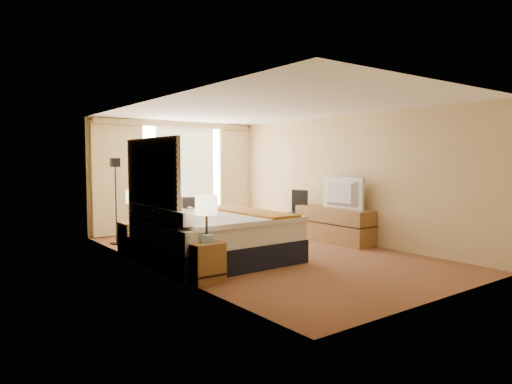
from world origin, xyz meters
TOP-DOWN VIEW (x-y plane):
  - floor at (0.00, 0.00)m, footprint 4.20×7.00m
  - ceiling at (0.00, 0.00)m, footprint 4.20×7.00m
  - wall_back at (0.00, 3.50)m, footprint 4.20×0.02m
  - wall_front at (0.00, -3.50)m, footprint 4.20×0.02m
  - wall_left at (-2.10, 0.00)m, footprint 0.02×7.00m
  - wall_right at (2.10, 0.00)m, footprint 0.02×7.00m
  - headboard at (-2.06, 0.20)m, footprint 0.06×1.85m
  - nightstand_left at (-1.87, -1.05)m, footprint 0.45×0.52m
  - nightstand_right at (-1.87, 1.45)m, footprint 0.45×0.52m
  - media_dresser at (1.83, 0.00)m, footprint 0.50×1.80m
  - window at (0.25, 3.47)m, footprint 2.30×0.02m
  - curtains at (-0.00, 3.39)m, footprint 4.12×0.19m
  - bed at (-1.06, -0.08)m, footprint 2.27×2.08m
  - loveseat at (-0.31, 2.69)m, footprint 1.47×1.04m
  - floor_lamp at (-1.85, 2.43)m, footprint 0.22×0.22m
  - desk_chair at (1.65, 0.94)m, footprint 0.50×0.50m
  - lamp_left at (-1.85, -1.12)m, footprint 0.31×0.31m
  - lamp_right at (-1.87, 1.42)m, footprint 0.28×0.28m
  - tissue_box at (-1.86, -1.15)m, footprint 0.14×0.14m
  - telephone at (-1.74, 1.46)m, footprint 0.21×0.17m
  - television at (1.78, -0.17)m, footprint 0.19×1.11m

SIDE VIEW (x-z plane):
  - floor at x=0.00m, z-range -0.01..0.01m
  - loveseat at x=-0.31m, z-range -0.14..0.69m
  - nightstand_left at x=-1.87m, z-range 0.00..0.55m
  - nightstand_right at x=-1.87m, z-range 0.00..0.55m
  - media_dresser at x=1.83m, z-range 0.00..0.70m
  - bed at x=-1.06m, z-range -0.15..0.96m
  - desk_chair at x=1.65m, z-range -0.06..0.97m
  - telephone at x=-1.74m, z-range 0.55..0.62m
  - tissue_box at x=-1.86m, z-range 0.55..0.66m
  - lamp_right at x=-1.87m, z-range 0.71..1.30m
  - television at x=1.78m, z-range 0.70..1.34m
  - lamp_left at x=-1.85m, z-range 0.73..1.38m
  - floor_lamp at x=-1.85m, z-range 0.36..2.08m
  - headboard at x=-2.06m, z-range 0.53..2.03m
  - wall_back at x=0.00m, z-range 0.00..2.60m
  - wall_front at x=0.00m, z-range 0.00..2.60m
  - wall_left at x=-2.10m, z-range 0.00..2.60m
  - wall_right at x=2.10m, z-range 0.00..2.60m
  - window at x=0.25m, z-range 0.17..2.47m
  - curtains at x=0.00m, z-range 0.13..2.69m
  - ceiling at x=0.00m, z-range 2.59..2.61m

